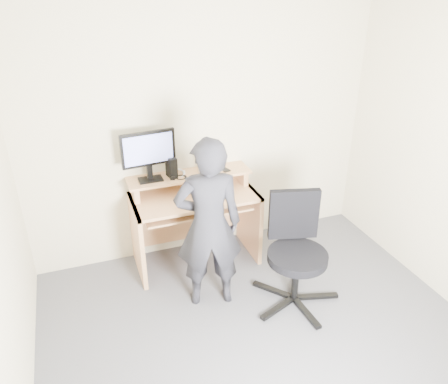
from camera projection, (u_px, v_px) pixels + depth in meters
ground at (276, 359)px, 3.36m from camera, size 3.50×3.50×0.00m
back_wall at (204, 133)px, 4.26m from camera, size 3.50×0.02×2.50m
ceiling at (302, 8)px, 2.23m from camera, size 3.50×3.50×0.02m
desk at (193, 210)px, 4.33m from camera, size 1.20×0.60×0.91m
monitor at (148, 152)px, 3.97m from camera, size 0.51×0.14×0.48m
external_drive at (171, 167)px, 4.13m from camera, size 0.09×0.14×0.20m
travel_mug at (202, 163)px, 4.22m from camera, size 0.09×0.09×0.20m
smartphone at (224, 169)px, 4.32m from camera, size 0.10×0.14×0.01m
charger at (173, 178)px, 4.11m from camera, size 0.06×0.05×0.03m
headphones at (177, 174)px, 4.21m from camera, size 0.19×0.19×0.06m
keyboard at (199, 207)px, 4.14m from camera, size 0.46×0.19×0.03m
mouse at (227, 193)px, 4.17m from camera, size 0.11×0.09×0.04m
office_chair at (296, 247)px, 3.77m from camera, size 0.78×0.76×0.99m
person at (209, 225)px, 3.63m from camera, size 0.63×0.47×1.56m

